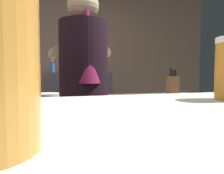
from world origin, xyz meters
name	(u,v)px	position (x,y,z in m)	size (l,w,h in m)	color
wall_back	(62,60)	(0.00, 2.20, 1.35)	(5.20, 0.10, 2.70)	brown
prep_counter	(110,144)	(0.35, 0.63, 0.45)	(2.10, 0.60, 0.91)	#4B4133
back_shelf	(79,110)	(0.21, 1.92, 0.58)	(0.98, 0.36, 1.15)	#3A3A42
bartender	(84,93)	(0.02, 0.17, 1.00)	(0.45, 0.53, 1.71)	#2C283F
knife_block	(173,86)	(0.97, 0.54, 1.01)	(0.10, 0.08, 0.28)	#946039
mixing_bowl	(48,97)	(-0.23, 0.58, 0.94)	(0.21, 0.21, 0.06)	beige
chefs_knife	(107,98)	(0.30, 0.58, 0.91)	(0.24, 0.03, 0.01)	silver
bottle_olive_oil	(93,66)	(0.45, 1.92, 1.25)	(0.06, 0.06, 0.25)	black
bottle_hot_sauce	(85,67)	(0.33, 1.93, 1.24)	(0.05, 0.05, 0.21)	black
bottle_vinegar	(52,68)	(-0.16, 1.97, 1.22)	(0.07, 0.07, 0.19)	#2D5C9E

